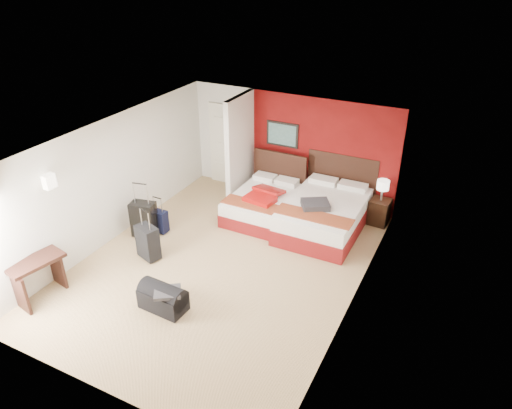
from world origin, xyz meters
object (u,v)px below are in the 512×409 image
Objects in this scene: suitcase_navy at (160,222)px; duffel_bag at (163,299)px; table_lamp at (382,190)px; bed_left at (262,205)px; nightstand at (379,212)px; red_suitcase_open at (264,195)px; desk at (39,279)px; suitcase_charcoal at (148,243)px; suitcase_black at (144,220)px; bed_right at (324,216)px.

suitcase_navy reaches higher than duffel_bag.
table_lamp is 0.59× the size of duffel_bag.
bed_left is 2.28m from suitcase_navy.
nightstand is at bearing 63.15° from duffel_bag.
bed_left is at bearing 91.31° from duffel_bag.
red_suitcase_open is 0.98× the size of desk.
bed_left is at bearing 142.73° from red_suitcase_open.
suitcase_charcoal is at bearing -64.47° from suitcase_navy.
red_suitcase_open is at bearing 30.35° from suitcase_black.
bed_left is 0.35m from red_suitcase_open.
suitcase_navy is 0.61× the size of duffel_bag.
red_suitcase_open is (-1.32, -0.14, 0.26)m from bed_right.
suitcase_black is 0.82× the size of desk.
desk is (-0.52, -2.64, 0.14)m from suitcase_navy.
duffel_bag is (1.52, -1.95, -0.04)m from suitcase_navy.
red_suitcase_open is 2.73m from suitcase_charcoal.
suitcase_black is 0.35m from suitcase_navy.
table_lamp reaches higher than bed_left.
suitcase_charcoal reaches higher than nightstand.
duffel_bag is (-0.21, -3.44, -0.39)m from red_suitcase_open.
desk is at bearing -98.49° from suitcase_charcoal.
nightstand is at bearing 29.84° from red_suitcase_open.
bed_left is at bearing -178.15° from bed_right.
suitcase_black reaches higher than nightstand.
suitcase_black is at bearing -123.50° from suitcase_navy.
duffel_bag is (-1.53, -3.59, -0.13)m from bed_right.
bed_right reaches higher than nightstand.
bed_right is 3.90m from duffel_bag.
suitcase_black is 1.12× the size of suitcase_charcoal.
suitcase_black is 0.95× the size of duffel_bag.
suitcase_navy is at bearing 42.86° from suitcase_black.
table_lamp is at bearing 32.48° from suitcase_navy.
suitcase_charcoal is 0.85× the size of duffel_bag.
suitcase_black reaches higher than red_suitcase_open.
suitcase_charcoal is 1.39× the size of suitcase_navy.
desk reaches higher than bed_right.
bed_right is 3.84× the size of nightstand.
suitcase_black reaches higher than bed_left.
desk reaches higher than suitcase_black.
table_lamp is at bearing 63.15° from duffel_bag.
suitcase_charcoal is (-2.66, -2.51, 0.00)m from bed_right.
bed_left is at bearing -160.82° from table_lamp.
nightstand is 6.82m from desk.
suitcase_navy is (0.18, 0.26, -0.13)m from suitcase_black.
bed_left is 3.88× the size of table_lamp.
suitcase_charcoal is (-3.65, -3.31, 0.05)m from nightstand.
bed_left is 2.40× the size of suitcase_black.
table_lamp is at bearing 59.74° from desk.
nightstand is (2.41, 0.84, 0.02)m from bed_left.
table_lamp reaches higher than desk.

